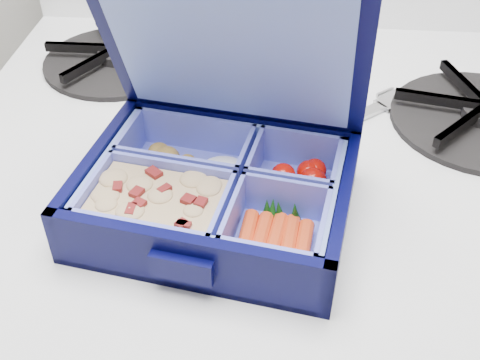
# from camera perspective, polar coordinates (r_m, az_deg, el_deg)

# --- Properties ---
(bento_box) EXTENTS (0.24, 0.20, 0.05)m
(bento_box) POSITION_cam_1_polar(r_m,az_deg,el_deg) (0.49, -2.26, -1.20)
(bento_box) COLOR #02032F
(bento_box) RESTS_ON stove
(burner_grate_rear) EXTENTS (0.17, 0.17, 0.02)m
(burner_grate_rear) POSITION_cam_1_polar(r_m,az_deg,el_deg) (0.73, -11.53, 11.50)
(burner_grate_rear) COLOR black
(burner_grate_rear) RESTS_ON stove
(fork) EXTENTS (0.17, 0.15, 0.01)m
(fork) POSITION_cam_1_polar(r_m,az_deg,el_deg) (0.60, 8.04, 4.61)
(fork) COLOR #A6A6A6
(fork) RESTS_ON stove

